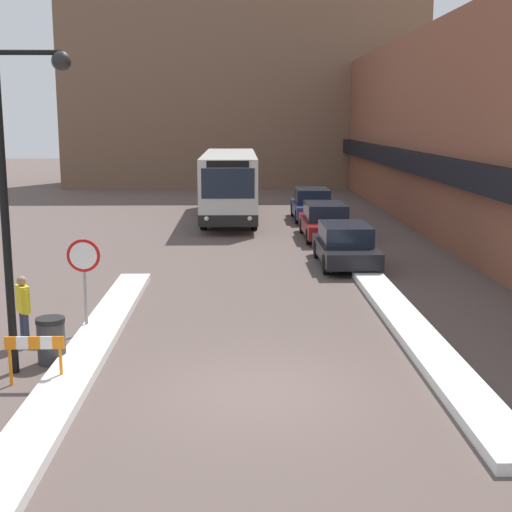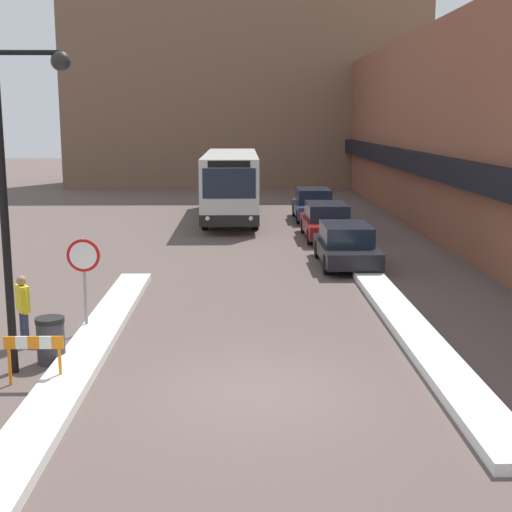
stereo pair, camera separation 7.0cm
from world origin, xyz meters
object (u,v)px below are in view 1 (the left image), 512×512
object	(u,v)px
parked_car_middle	(325,221)
street_lamp	(18,175)
trash_bin	(51,340)
construction_barricade	(35,351)
city_bus	(230,183)
parked_car_front	(345,245)
pedestrian	(23,304)
stop_sign	(84,265)
parked_car_back	(312,204)

from	to	relation	value
parked_car_middle	street_lamp	distance (m)	17.94
street_lamp	trash_bin	distance (m)	3.44
street_lamp	construction_barricade	size ratio (longest dim) A/B	5.65
construction_barricade	city_bus	bearing A→B (deg)	81.59
city_bus	construction_barricade	size ratio (longest dim) A/B	10.62
trash_bin	city_bus	bearing A→B (deg)	81.07
city_bus	street_lamp	world-z (taller)	street_lamp
construction_barricade	parked_car_middle	bearing A→B (deg)	65.93
parked_car_front	street_lamp	xyz separation A→B (m)	(-7.72, -10.28, 3.16)
city_bus	construction_barricade	xyz separation A→B (m)	(-3.35, -22.64, -1.10)
parked_car_front	pedestrian	world-z (taller)	pedestrian
stop_sign	parked_car_back	bearing A→B (deg)	69.19
street_lamp	parked_car_front	bearing A→B (deg)	53.10
city_bus	street_lamp	distance (m)	22.36
pedestrian	trash_bin	bearing A→B (deg)	4.72
parked_car_middle	pedestrian	xyz separation A→B (m)	(-8.29, -14.24, 0.21)
parked_car_middle	stop_sign	world-z (taller)	stop_sign
city_bus	parked_car_middle	distance (m)	7.38
parked_car_middle	parked_car_back	world-z (taller)	parked_car_back
parked_car_middle	pedestrian	size ratio (longest dim) A/B	2.93
parked_car_front	parked_car_back	world-z (taller)	parked_car_back
parked_car_front	stop_sign	distance (m)	10.50
parked_car_back	construction_barricade	bearing A→B (deg)	-108.46
stop_sign	pedestrian	distance (m)	1.64
city_bus	parked_car_middle	world-z (taller)	city_bus
parked_car_middle	construction_barricade	world-z (taller)	parked_car_middle
street_lamp	pedestrian	bearing A→B (deg)	108.99
parked_car_back	stop_sign	size ratio (longest dim) A/B	1.94
stop_sign	trash_bin	size ratio (longest dim) A/B	2.32
pedestrian	parked_car_middle	bearing A→B (deg)	116.52
city_bus	stop_sign	size ratio (longest dim) A/B	5.30
parked_car_back	pedestrian	world-z (taller)	pedestrian
parked_car_back	pedestrian	bearing A→B (deg)	-112.66
stop_sign	parked_car_front	bearing A→B (deg)	46.81
street_lamp	pedestrian	size ratio (longest dim) A/B	3.94
parked_car_middle	parked_car_back	xyz separation A→B (m)	(-0.00, 5.61, 0.03)
stop_sign	street_lamp	xyz separation A→B (m)	(-0.56, -2.65, 2.27)
trash_bin	street_lamp	bearing A→B (deg)	-119.00
stop_sign	trash_bin	bearing A→B (deg)	-97.03
city_bus	pedestrian	world-z (taller)	city_bus
street_lamp	construction_barricade	xyz separation A→B (m)	(0.32, -0.68, -3.20)
city_bus	parked_car_front	xyz separation A→B (m)	(4.05, -11.68, -1.06)
parked_car_back	trash_bin	size ratio (longest dim) A/B	4.49
parked_car_front	pedestrian	xyz separation A→B (m)	(-8.29, -8.64, 0.24)
parked_car_front	construction_barricade	xyz separation A→B (m)	(-7.40, -10.97, -0.04)
parked_car_middle	stop_sign	distance (m)	15.07
stop_sign	pedestrian	xyz separation A→B (m)	(-1.13, -1.01, -0.65)
parked_car_back	construction_barricade	size ratio (longest dim) A/B	3.88
city_bus	parked_car_back	world-z (taller)	city_bus
parked_car_back	city_bus	bearing A→B (deg)	173.45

